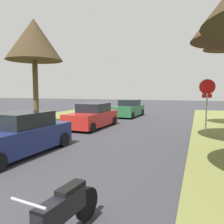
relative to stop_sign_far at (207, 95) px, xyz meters
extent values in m
cylinder|color=#9EA0A5|center=(0.00, -0.16, -1.01)|extent=(0.07, 0.41, 2.23)
cylinder|color=white|center=(0.00, 0.06, 0.42)|extent=(0.81, 0.14, 0.80)
cylinder|color=red|center=(0.00, 0.06, 0.42)|extent=(0.76, 0.15, 0.76)
cube|color=red|center=(0.00, -0.01, -0.05)|extent=(0.48, 0.06, 0.20)
cylinder|color=brown|center=(-10.44, -0.66, 0.03)|extent=(0.34, 0.34, 4.31)
cone|color=#3F311E|center=(-10.44, -0.66, 3.52)|extent=(3.60, 3.60, 2.67)
cylinder|color=brown|center=(-10.78, -0.22, 2.98)|extent=(1.09, 0.88, 1.69)
cylinder|color=brown|center=(-10.57, -0.28, 2.63)|extent=(0.93, 0.44, 0.99)
cube|color=navy|center=(-6.61, -6.16, -1.58)|extent=(1.90, 4.43, 0.85)
cube|color=black|center=(-6.61, -5.94, -0.88)|extent=(1.64, 2.05, 0.56)
cylinder|color=black|center=(-5.71, -4.52, -1.87)|extent=(0.21, 0.60, 0.60)
cylinder|color=black|center=(-7.45, -4.49, -1.87)|extent=(0.21, 0.60, 0.60)
cube|color=red|center=(-6.79, 0.33, -1.58)|extent=(1.90, 4.43, 0.85)
cube|color=black|center=(-6.79, 0.55, -0.88)|extent=(1.64, 2.05, 0.56)
cylinder|color=black|center=(-5.95, -1.33, -1.87)|extent=(0.21, 0.60, 0.60)
cylinder|color=black|center=(-7.69, -1.30, -1.87)|extent=(0.21, 0.60, 0.60)
cylinder|color=black|center=(-5.90, 1.97, -1.87)|extent=(0.21, 0.60, 0.60)
cylinder|color=black|center=(-7.64, 2.00, -1.87)|extent=(0.21, 0.60, 0.60)
cube|color=#28663D|center=(-6.41, 7.16, -1.58)|extent=(1.90, 4.43, 0.85)
cube|color=black|center=(-6.41, 7.38, -0.88)|extent=(1.64, 2.05, 0.56)
cylinder|color=black|center=(-5.57, 5.49, -1.87)|extent=(0.21, 0.60, 0.60)
cylinder|color=black|center=(-7.31, 5.52, -1.87)|extent=(0.21, 0.60, 0.60)
cylinder|color=black|center=(-5.51, 8.79, -1.87)|extent=(0.21, 0.60, 0.60)
cylinder|color=black|center=(-7.25, 8.82, -1.87)|extent=(0.21, 0.60, 0.60)
cylinder|color=black|center=(-2.25, -8.91, -1.87)|extent=(0.15, 0.61, 0.60)
cube|color=black|center=(-2.31, -9.63, -1.59)|extent=(0.32, 1.03, 0.36)
cube|color=black|center=(-2.29, -9.39, -1.39)|extent=(0.27, 0.58, 0.12)
cylinder|color=#9EA0A5|center=(-2.37, -10.26, -1.22)|extent=(0.60, 0.09, 0.04)
camera|label=1|loc=(-0.41, -12.32, 0.19)|focal=35.08mm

